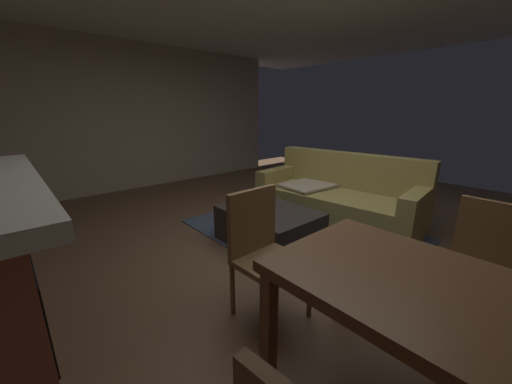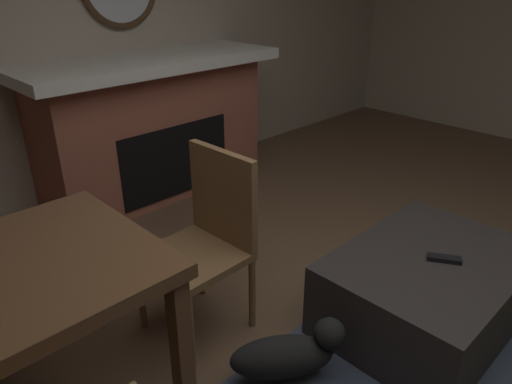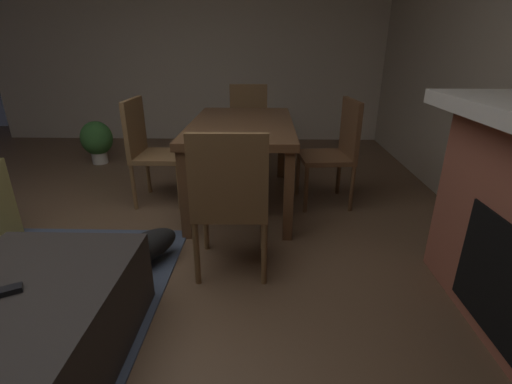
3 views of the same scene
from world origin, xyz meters
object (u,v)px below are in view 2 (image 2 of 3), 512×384
object	(u,v)px
ottoman_coffee_table	(427,290)
dining_chair_west	(208,233)
tv_remote	(444,259)
small_dog	(289,353)
fireplace	(154,127)

from	to	relation	value
ottoman_coffee_table	dining_chair_west	bearing A→B (deg)	-46.49
tv_remote	dining_chair_west	distance (m)	1.16
ottoman_coffee_table	tv_remote	distance (m)	0.22
ottoman_coffee_table	small_dog	world-z (taller)	ottoman_coffee_table
fireplace	tv_remote	bearing A→B (deg)	91.23
fireplace	dining_chair_west	size ratio (longest dim) A/B	2.17
tv_remote	dining_chair_west	xyz separation A→B (m)	(0.77, -0.86, 0.10)
tv_remote	dining_chair_west	bearing A→B (deg)	-79.16
ottoman_coffee_table	tv_remote	xyz separation A→B (m)	(-0.00, 0.05, 0.22)
fireplace	ottoman_coffee_table	distance (m)	2.40
fireplace	dining_chair_west	bearing A→B (deg)	65.21
fireplace	tv_remote	distance (m)	2.43
dining_chair_west	ottoman_coffee_table	bearing A→B (deg)	133.51
ottoman_coffee_table	small_dog	bearing A→B (deg)	-16.31
fireplace	tv_remote	world-z (taller)	fireplace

